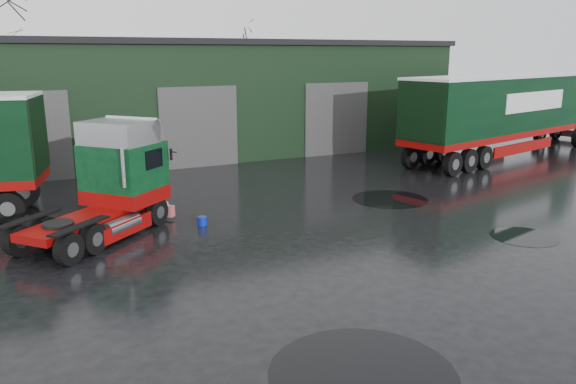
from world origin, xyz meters
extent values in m
plane|color=black|center=(0.00, 0.00, 0.00)|extent=(100.00, 100.00, 0.00)
cube|color=black|center=(2.00, 20.00, 3.00)|extent=(32.00, 12.00, 6.00)
cube|color=black|center=(2.00, 20.00, 6.15)|extent=(32.40, 12.40, 0.30)
cylinder|color=#081CBF|center=(-1.06, 4.36, 0.15)|extent=(0.39, 0.39, 0.30)
cylinder|color=black|center=(-1.32, -5.53, 0.00)|extent=(3.43, 3.43, 0.01)
cylinder|color=black|center=(6.63, 4.35, 0.00)|extent=(2.97, 2.97, 0.01)
cylinder|color=black|center=(7.56, -1.33, 0.00)|extent=(2.06, 2.06, 0.01)
camera|label=1|loc=(-6.55, -12.94, 5.60)|focal=35.00mm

